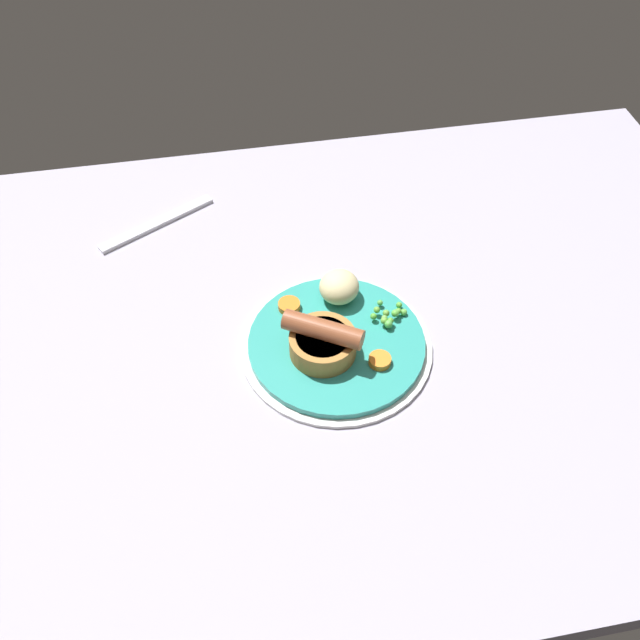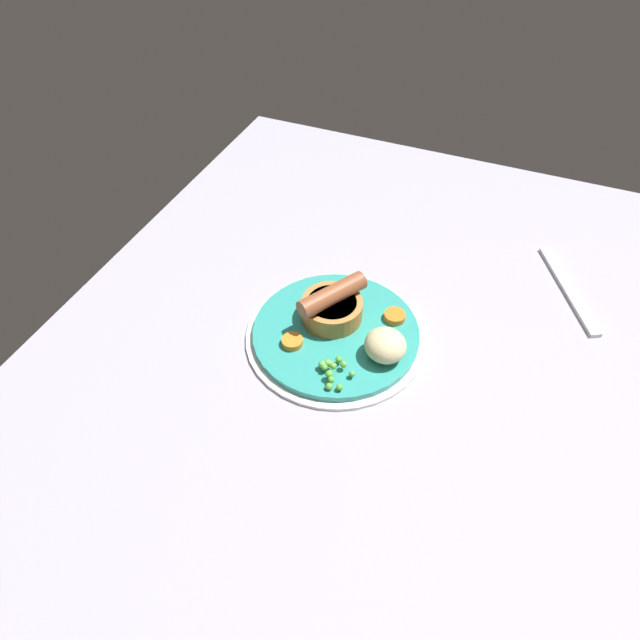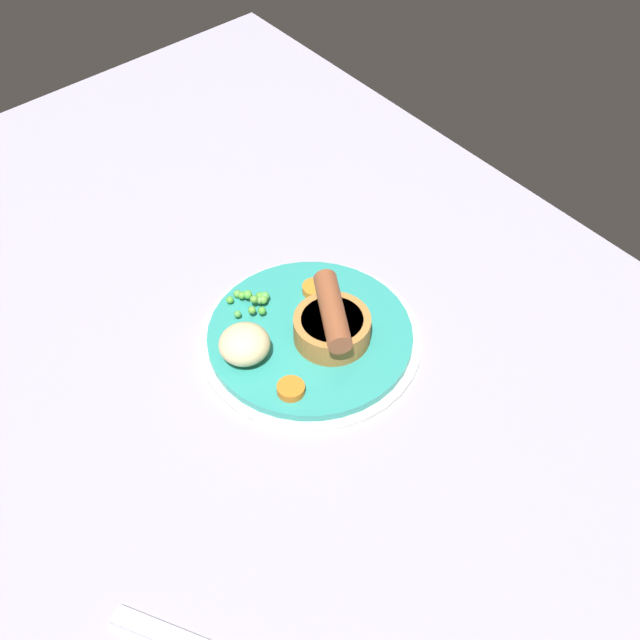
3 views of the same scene
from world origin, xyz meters
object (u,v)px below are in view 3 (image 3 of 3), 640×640
at_px(carrot_slice_0, 312,286).
at_px(carrot_slice_3, 291,389).
at_px(dinner_plate, 310,338).
at_px(pea_pile, 252,300).
at_px(sausage_pudding, 332,324).
at_px(potato_chunk_0, 244,344).

xyz_separation_m(carrot_slice_0, carrot_slice_3, (-0.10, 0.11, 0.00)).
relative_size(dinner_plate, carrot_slice_3, 8.42).
xyz_separation_m(pea_pile, carrot_slice_0, (-0.02, -0.06, -0.00)).
bearing_deg(carrot_slice_3, carrot_slice_0, -47.69).
xyz_separation_m(sausage_pudding, carrot_slice_0, (0.07, -0.03, -0.02)).
distance_m(potato_chunk_0, carrot_slice_3, 0.07).
bearing_deg(pea_pile, sausage_pudding, -158.07).
bearing_deg(sausage_pudding, carrot_slice_3, 141.33).
bearing_deg(carrot_slice_3, sausage_pudding, -69.64).
bearing_deg(dinner_plate, carrot_slice_0, -41.17).
relative_size(dinner_plate, potato_chunk_0, 4.47).
xyz_separation_m(dinner_plate, sausage_pudding, (-0.02, -0.01, 0.03)).
bearing_deg(potato_chunk_0, dinner_plate, -103.62).
distance_m(sausage_pudding, pea_pile, 0.10).
height_order(dinner_plate, sausage_pudding, sausage_pudding).
bearing_deg(pea_pile, dinner_plate, -162.17).
distance_m(dinner_plate, pea_pile, 0.08).
xyz_separation_m(dinner_plate, carrot_slice_0, (0.05, -0.04, 0.01)).
bearing_deg(dinner_plate, pea_pile, 17.83).
distance_m(pea_pile, carrot_slice_0, 0.07).
bearing_deg(pea_pile, potato_chunk_0, 137.66).
distance_m(dinner_plate, carrot_slice_3, 0.08).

